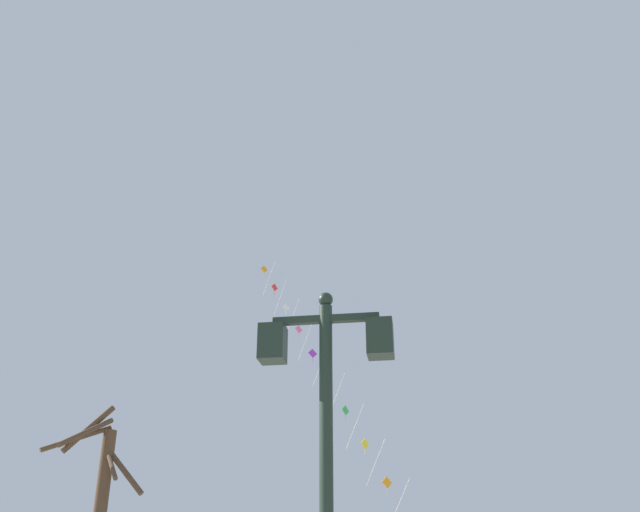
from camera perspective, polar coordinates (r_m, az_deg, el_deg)
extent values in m
cylinder|color=#1E2D23|center=(7.20, 0.53, -19.96)|extent=(0.14, 0.14, 4.21)
sphere|color=#1E2D23|center=(7.72, 0.46, -3.58)|extent=(0.16, 0.16, 0.16)
cube|color=#1E2D23|center=(7.64, 0.47, -5.18)|extent=(1.17, 0.08, 0.08)
cube|color=#1E2D23|center=(7.65, -3.89, -7.14)|extent=(0.28, 0.28, 0.40)
cube|color=beige|center=(7.65, -3.89, -7.14)|extent=(0.19, 0.19, 0.30)
cube|color=#1E2D23|center=(7.50, 4.92, -6.73)|extent=(0.28, 0.28, 0.40)
cube|color=beige|center=(7.50, 4.92, -6.73)|extent=(0.19, 0.19, 0.30)
cylinder|color=silver|center=(22.72, 6.48, -19.41)|extent=(0.76, 0.90, 1.38)
cylinder|color=silver|center=(23.81, 4.56, -16.44)|extent=(0.76, 0.90, 1.38)
cylinder|color=silver|center=(24.97, 2.86, -13.72)|extent=(0.76, 0.90, 1.38)
cylinder|color=silver|center=(26.21, 1.36, -11.25)|extent=(0.76, 0.90, 1.38)
cylinder|color=silver|center=(27.50, 0.02, -8.99)|extent=(0.76, 0.90, 1.38)
cylinder|color=silver|center=(28.85, -1.19, -6.94)|extent=(0.76, 0.90, 1.38)
cylinder|color=silver|center=(30.24, -2.28, -5.07)|extent=(0.76, 0.90, 1.38)
cylinder|color=silver|center=(31.67, -3.26, -3.36)|extent=(0.76, 0.90, 1.38)
cylinder|color=silver|center=(33.14, -4.16, -1.81)|extent=(0.76, 0.90, 1.38)
cube|color=orange|center=(23.25, 5.49, -17.89)|extent=(0.30, 0.24, 0.37)
cylinder|color=orange|center=(23.22, 5.51, -18.49)|extent=(0.03, 0.03, 0.21)
cube|color=yellow|center=(24.38, 3.68, -15.05)|extent=(0.25, 0.30, 0.37)
cylinder|color=yellow|center=(24.34, 3.70, -15.63)|extent=(0.04, 0.04, 0.22)
cube|color=green|center=(25.58, 2.09, -12.46)|extent=(0.23, 0.31, 0.37)
cylinder|color=green|center=(25.52, 2.10, -13.04)|extent=(0.04, 0.04, 0.25)
cube|color=blue|center=(26.85, 0.67, -10.09)|extent=(0.34, 0.18, 0.37)
cylinder|color=blue|center=(26.79, 0.67, -10.56)|extent=(0.03, 0.04, 0.18)
cube|color=purple|center=(28.17, -0.60, -7.94)|extent=(0.34, 0.18, 0.37)
cylinder|color=purple|center=(28.09, -0.61, -8.47)|extent=(0.03, 0.04, 0.26)
cube|color=pink|center=(29.54, -1.75, -5.98)|extent=(0.27, 0.28, 0.37)
cylinder|color=pink|center=(29.46, -1.75, -6.42)|extent=(0.03, 0.03, 0.20)
cube|color=white|center=(30.95, -2.78, -4.20)|extent=(0.29, 0.26, 0.37)
cylinder|color=white|center=(30.87, -2.79, -4.60)|extent=(0.03, 0.03, 0.19)
cube|color=red|center=(32.40, -3.72, -2.57)|extent=(0.25, 0.30, 0.37)
cylinder|color=red|center=(32.31, -3.73, -2.98)|extent=(0.05, 0.04, 0.23)
cube|color=orange|center=(33.88, -4.58, -1.08)|extent=(0.31, 0.23, 0.37)
cylinder|color=orange|center=(33.78, -4.59, -1.49)|extent=(0.03, 0.03, 0.25)
cylinder|color=#4C3826|center=(14.13, -18.34, -13.23)|extent=(0.75, 0.67, 0.97)
cylinder|color=#4C3826|center=(13.81, -18.51, -13.46)|extent=(0.51, 1.17, 0.73)
cylinder|color=#4C3826|center=(13.95, -15.65, -16.53)|extent=(0.83, 0.12, 0.88)
cylinder|color=#4C3826|center=(13.74, -16.64, -15.99)|extent=(0.59, 0.70, 0.64)
cylinder|color=#4C3826|center=(14.02, -19.22, -13.87)|extent=(0.97, 0.92, 0.62)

